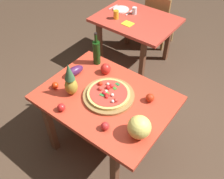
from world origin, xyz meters
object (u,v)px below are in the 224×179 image
bell_pepper (106,69)px  tomato_by_bottle (150,98)px  display_table (106,103)px  dining_chair (159,17)px  pizza_board (109,95)px  eggplant (75,71)px  tomato_beside_pepper (105,126)px  fork_utensil (113,7)px  melon (139,127)px  dinner_plate (121,9)px  drinking_glass_water (134,11)px  wine_bottle (97,52)px  pineapple_left (70,81)px  tomato_near_board (61,107)px  napkin_folded (128,24)px  knife_utensil (129,13)px  drinking_glass_juice (116,15)px  pizza (108,93)px  tomato_at_corner (55,85)px  background_table (136,25)px

bell_pepper → tomato_by_bottle: (0.56, -0.07, -0.01)m
display_table → dining_chair: size_ratio=1.41×
pizza_board → eggplant: 0.46m
tomato_beside_pepper → fork_utensil: tomato_beside_pepper is taller
melon → dinner_plate: 2.12m
bell_pepper → drinking_glass_water: bell_pepper is taller
pizza_board → wine_bottle: (-0.40, 0.32, 0.13)m
pineapple_left → tomato_near_board: bearing=-70.5°
napkin_folded → knife_utensil: bearing=120.7°
eggplant → tomato_near_board: size_ratio=2.81×
dining_chair → tomato_beside_pepper: dining_chair is taller
dinner_plate → drinking_glass_juice: bearing=-69.6°
pizza → bell_pepper: (-0.23, 0.25, 0.01)m
bell_pepper → tomato_at_corner: bearing=-117.8°
dinner_plate → napkin_folded: bearing=-41.6°
dinner_plate → fork_utensil: bearing=180.0°
display_table → eggplant: eggplant is taller
pizza → tomato_near_board: (-0.22, -0.38, -0.01)m
tomato_near_board → napkin_folded: (-0.38, 1.56, -0.03)m
dining_chair → pizza_board: (0.56, -2.00, 0.25)m
pizza_board → tomato_beside_pepper: bearing=-56.8°
dining_chair → tomato_by_bottle: 2.05m
background_table → pineapple_left: pineapple_left is taller
wine_bottle → melon: bearing=-30.9°
display_table → tomato_beside_pepper: 0.38m
pineapple_left → napkin_folded: size_ratio=2.46×
melon → dinner_plate: bearing=129.4°
drinking_glass_water → knife_utensil: 0.09m
fork_utensil → napkin_folded: bearing=-25.9°
drinking_glass_juice → drinking_glass_water: size_ratio=1.20×
pizza → pineapple_left: pineapple_left is taller
bell_pepper → tomato_beside_pepper: bearing=-52.2°
background_table → tomato_by_bottle: bearing=-52.3°
bell_pepper → tomato_by_bottle: 0.56m
tomato_beside_pepper → dining_chair: bearing=108.3°
bell_pepper → drinking_glass_juice: bearing=121.2°
tomato_by_bottle → drinking_glass_water: 1.64m
tomato_by_bottle → fork_utensil: tomato_by_bottle is taller
tomato_by_bottle → knife_utensil: 1.67m
eggplant → fork_utensil: 1.53m
pizza_board → drinking_glass_water: size_ratio=5.02×
pizza → tomato_by_bottle: 0.37m
pineapple_left → tomato_beside_pepper: bearing=-15.2°
pineapple_left → drinking_glass_water: pineapple_left is taller
wine_bottle → eggplant: 0.30m
tomato_at_corner → knife_utensil: bearing=99.8°
eggplant → fork_utensil: (-0.58, 1.41, -0.04)m
eggplant → melon: bearing=-14.1°
bell_pepper → knife_utensil: size_ratio=0.63×
bell_pepper → knife_utensil: (-0.53, 1.20, -0.05)m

